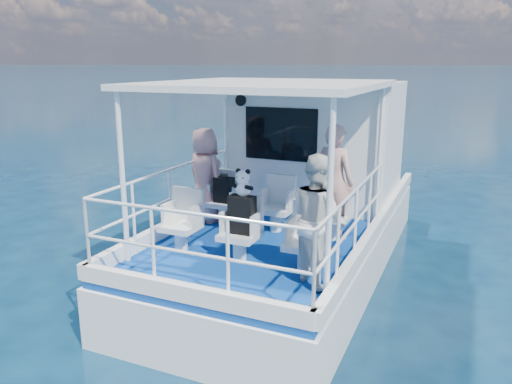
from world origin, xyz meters
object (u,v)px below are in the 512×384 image
(backpack_center, at_px, (242,215))
(panda, at_px, (243,182))
(passenger_port_fwd, at_px, (205,175))
(passenger_stbd_aft, at_px, (318,219))

(backpack_center, relative_size, panda, 1.42)
(backpack_center, bearing_deg, passenger_port_fwd, 134.25)
(passenger_port_fwd, relative_size, backpack_center, 3.08)
(passenger_stbd_aft, distance_m, backpack_center, 1.11)
(passenger_stbd_aft, distance_m, panda, 1.14)
(passenger_port_fwd, bearing_deg, backpack_center, 158.23)
(passenger_port_fwd, distance_m, backpack_center, 1.85)
(backpack_center, distance_m, panda, 0.42)
(passenger_port_fwd, height_order, panda, passenger_port_fwd)
(passenger_stbd_aft, relative_size, backpack_center, 3.10)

